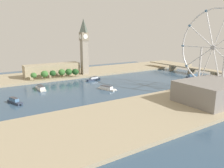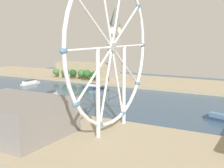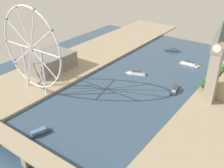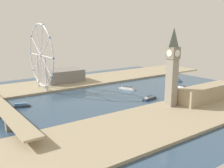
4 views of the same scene
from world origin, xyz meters
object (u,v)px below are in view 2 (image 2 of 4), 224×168
(parliament_block, at_px, (86,70))
(tour_boat_3, at_px, (30,83))
(tour_boat_1, at_px, (94,86))
(clock_tower, at_px, (115,43))
(ferris_wheel, at_px, (112,48))
(tour_boat_4, at_px, (51,95))
(tour_boat_2, at_px, (221,118))
(riverside_hall, at_px, (12,116))

(parliament_block, height_order, tour_boat_3, parliament_block)
(tour_boat_3, bearing_deg, tour_boat_1, -79.98)
(clock_tower, height_order, ferris_wheel, ferris_wheel)
(parliament_block, bearing_deg, clock_tower, 76.36)
(tour_boat_4, bearing_deg, tour_boat_2, 65.06)
(parliament_block, distance_m, tour_boat_2, 234.16)
(tour_boat_1, distance_m, tour_boat_2, 166.88)
(tour_boat_4, bearing_deg, ferris_wheel, 34.24)
(clock_tower, xyz_separation_m, parliament_block, (-12.72, -52.43, -37.81))
(clock_tower, relative_size, parliament_block, 1.04)
(riverside_hall, bearing_deg, tour_boat_1, -163.74)
(parliament_block, distance_m, tour_boat_4, 121.05)
(clock_tower, bearing_deg, parliament_block, -103.64)
(parliament_block, height_order, ferris_wheel, ferris_wheel)
(clock_tower, distance_m, tour_boat_3, 116.28)
(riverside_hall, height_order, tour_boat_1, riverside_hall)
(tour_boat_3, bearing_deg, tour_boat_4, -122.62)
(clock_tower, bearing_deg, tour_boat_4, -9.31)
(tour_boat_2, bearing_deg, tour_boat_3, -175.21)
(riverside_hall, bearing_deg, parliament_block, -156.55)
(ferris_wheel, distance_m, tour_boat_2, 99.12)
(tour_boat_2, height_order, tour_boat_4, tour_boat_4)
(parliament_block, xyz_separation_m, riverside_hall, (221.89, 96.24, 0.43))
(riverside_hall, height_order, tour_boat_4, riverside_hall)
(clock_tower, height_order, tour_boat_2, clock_tower)
(tour_boat_1, height_order, tour_boat_4, tour_boat_1)
(parliament_block, distance_m, tour_boat_3, 79.05)
(parliament_block, xyz_separation_m, ferris_wheel, (186.99, 145.40, 40.60))
(clock_tower, bearing_deg, tour_boat_2, 53.41)
(parliament_block, height_order, tour_boat_2, parliament_block)
(tour_boat_1, distance_m, tour_boat_3, 85.62)
(riverside_hall, relative_size, tour_boat_4, 2.24)
(parliament_block, xyz_separation_m, tour_boat_1, (53.84, 47.24, -10.80))
(tour_boat_2, bearing_deg, riverside_hall, -118.56)
(parliament_block, distance_m, ferris_wheel, 240.32)
(clock_tower, height_order, parliament_block, clock_tower)
(tour_boat_4, bearing_deg, tour_boat_3, -144.98)
(ferris_wheel, bearing_deg, tour_boat_1, -143.60)
(clock_tower, xyz_separation_m, ferris_wheel, (174.26, 92.98, 2.79))
(tour_boat_1, bearing_deg, clock_tower, -107.87)
(ferris_wheel, relative_size, tour_boat_4, 3.43)
(parliament_block, height_order, tour_boat_1, parliament_block)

